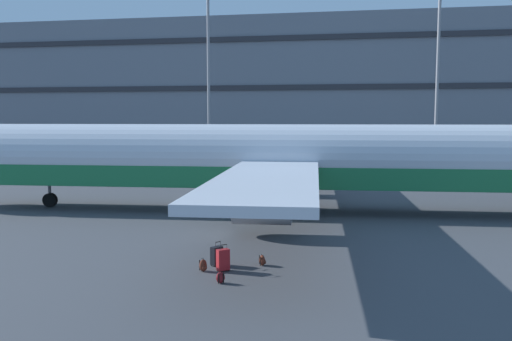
{
  "coord_description": "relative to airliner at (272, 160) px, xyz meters",
  "views": [
    {
      "loc": [
        3.34,
        -31.24,
        5.81
      ],
      "look_at": [
        -1.49,
        -3.55,
        3.0
      ],
      "focal_mm": 37.4,
      "sensor_mm": 36.0,
      "label": 1
    }
  ],
  "objects": [
    {
      "name": "airliner",
      "position": [
        0.0,
        0.0,
        0.0
      ],
      "size": [
        43.79,
        35.41,
        11.39
      ],
      "color": "silver",
      "rests_on": "ground_plane"
    },
    {
      "name": "suitcase_upright",
      "position": [
        0.01,
        -13.17,
        -2.74
      ],
      "size": [
        0.52,
        0.5,
        1.05
      ],
      "color": "#B21E23",
      "rests_on": "ground_plane"
    },
    {
      "name": "suitcase_black",
      "position": [
        -0.42,
        -12.46,
        -2.78
      ],
      "size": [
        0.48,
        0.53,
        0.97
      ],
      "color": "black",
      "rests_on": "ground_plane"
    },
    {
      "name": "backpack_silver",
      "position": [
        0.26,
        -14.62,
        -2.99
      ],
      "size": [
        0.37,
        0.33,
        0.46
      ],
      "color": "maroon",
      "rests_on": "ground_plane"
    },
    {
      "name": "backpack_large",
      "position": [
        -0.72,
        -13.33,
        -2.96
      ],
      "size": [
        0.37,
        0.38,
        0.52
      ],
      "color": "#592619",
      "rests_on": "ground_plane"
    },
    {
      "name": "light_mast_left",
      "position": [
        -12.95,
        33.54,
        10.32
      ],
      "size": [
        1.8,
        0.5,
        23.59
      ],
      "color": "gray",
      "rests_on": "ground_plane"
    },
    {
      "name": "backpack_laid_flat",
      "position": [
        1.35,
        -12.14,
        -2.98
      ],
      "size": [
        0.34,
        0.42,
        0.47
      ],
      "color": "#592619",
      "rests_on": "ground_plane"
    },
    {
      "name": "light_mast_center_left",
      "position": [
        14.72,
        33.54,
        8.91
      ],
      "size": [
        1.8,
        0.5,
        20.83
      ],
      "color": "gray",
      "rests_on": "ground_plane"
    },
    {
      "name": "terminal_structure",
      "position": [
        1.28,
        49.31,
        6.66
      ],
      "size": [
        165.66,
        18.7,
        19.7
      ],
      "color": "slate",
      "rests_on": "ground_plane"
    },
    {
      "name": "ground_plane",
      "position": [
        1.28,
        -1.12,
        -3.19
      ],
      "size": [
        600.0,
        600.0,
        0.0
      ],
      "primitive_type": "plane",
      "color": "#424449"
    }
  ]
}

